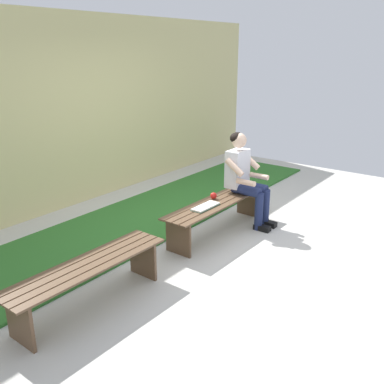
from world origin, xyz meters
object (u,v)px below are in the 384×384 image
(bench_far, at_px, (89,274))
(apple, at_px, (214,196))
(bench_near, at_px, (217,208))
(person_seated, at_px, (245,175))
(book_open, at_px, (206,207))

(bench_far, height_order, apple, apple)
(bench_near, relative_size, person_seated, 1.47)
(bench_far, distance_m, person_seated, 2.64)
(apple, bearing_deg, bench_near, 65.99)
(bench_near, relative_size, bench_far, 1.10)
(bench_near, relative_size, book_open, 4.39)
(person_seated, bearing_deg, bench_near, -11.16)
(bench_near, bearing_deg, person_seated, 168.84)
(person_seated, relative_size, apple, 14.41)
(person_seated, relative_size, book_open, 2.99)
(bench_far, relative_size, book_open, 3.99)
(person_seated, bearing_deg, apple, -21.91)
(bench_far, height_order, person_seated, person_seated)
(bench_near, bearing_deg, apple, -114.01)
(bench_far, bearing_deg, apple, -177.67)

